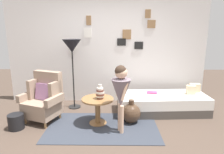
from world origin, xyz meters
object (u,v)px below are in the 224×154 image
(magazine_basket, at_px, (16,122))
(person_child, at_px, (121,90))
(side_table, at_px, (98,105))
(floor_lamp, at_px, (72,49))
(armchair, at_px, (44,99))
(demijohn_near, at_px, (131,113))
(book_on_daybed, at_px, (152,92))
(daybed, at_px, (162,103))
(vase_striped, at_px, (100,93))

(magazine_basket, bearing_deg, person_child, -2.75)
(side_table, height_order, floor_lamp, floor_lamp)
(armchair, xyz_separation_m, demijohn_near, (1.73, -0.11, -0.25))
(person_child, distance_m, book_on_daybed, 1.29)
(daybed, distance_m, side_table, 1.49)
(daybed, distance_m, book_on_daybed, 0.32)
(armchair, xyz_separation_m, daybed, (2.44, 0.41, -0.24))
(floor_lamp, relative_size, demijohn_near, 3.39)
(vase_striped, bearing_deg, daybed, 24.28)
(armchair, height_order, side_table, armchair)
(armchair, distance_m, book_on_daybed, 2.29)
(magazine_basket, bearing_deg, book_on_daybed, 19.20)
(demijohn_near, bearing_deg, vase_striped, -173.19)
(floor_lamp, relative_size, magazine_basket, 5.61)
(magazine_basket, bearing_deg, side_table, 8.95)
(person_child, relative_size, demijohn_near, 2.61)
(side_table, distance_m, person_child, 0.68)
(floor_lamp, bearing_deg, daybed, -7.13)
(side_table, height_order, magazine_basket, side_table)
(daybed, relative_size, person_child, 1.61)
(daybed, height_order, vase_striped, vase_striped)
(side_table, bearing_deg, floor_lamp, 126.82)
(book_on_daybed, relative_size, demijohn_near, 0.47)
(side_table, distance_m, vase_striped, 0.26)
(vase_striped, relative_size, demijohn_near, 0.60)
(book_on_daybed, relative_size, magazine_basket, 0.79)
(side_table, bearing_deg, vase_striped, -13.81)
(floor_lamp, bearing_deg, side_table, -53.18)
(side_table, height_order, vase_striped, vase_striped)
(armchair, relative_size, book_on_daybed, 4.41)
(side_table, bearing_deg, book_on_daybed, 30.66)
(armchair, bearing_deg, floor_lamp, 54.99)
(side_table, height_order, book_on_daybed, side_table)
(armchair, distance_m, vase_striped, 1.16)
(daybed, bearing_deg, person_child, -135.82)
(armchair, distance_m, daybed, 2.49)
(magazine_basket, bearing_deg, daybed, 15.95)
(vase_striped, height_order, demijohn_near, vase_striped)
(magazine_basket, bearing_deg, vase_striped, 8.21)
(book_on_daybed, height_order, demijohn_near, demijohn_near)
(armchair, height_order, daybed, armchair)
(person_child, xyz_separation_m, magazine_basket, (-1.91, 0.09, -0.64))
(magazine_basket, bearing_deg, demijohn_near, 7.82)
(book_on_daybed, bearing_deg, side_table, -149.34)
(daybed, xyz_separation_m, vase_striped, (-1.31, -0.59, 0.43))
(vase_striped, height_order, floor_lamp, floor_lamp)
(daybed, relative_size, vase_striped, 7.03)
(side_table, height_order, demijohn_near, side_table)
(book_on_daybed, bearing_deg, daybed, -26.84)
(vase_striped, relative_size, magazine_basket, 0.99)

